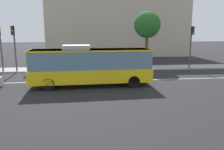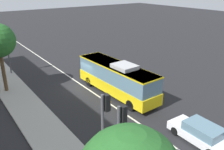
{
  "view_description": "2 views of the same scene",
  "coord_description": "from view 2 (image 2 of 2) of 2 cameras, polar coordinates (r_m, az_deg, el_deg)",
  "views": [
    {
      "loc": [
        -3.84,
        -20.02,
        4.54
      ],
      "look_at": [
        -1.93,
        -2.57,
        1.05
      ],
      "focal_mm": 35.1,
      "sensor_mm": 36.0,
      "label": 1
    },
    {
      "loc": [
        -21.27,
        11.47,
        10.66
      ],
      "look_at": [
        -1.94,
        -2.43,
        1.39
      ],
      "focal_mm": 38.47,
      "sensor_mm": 36.0,
      "label": 2
    }
  ],
  "objects": [
    {
      "name": "transit_bus",
      "position": [
        23.79,
        1.12,
        -0.56
      ],
      "size": [
        10.08,
        2.84,
        3.46
      ],
      "rotation": [
        0.0,
        0.0,
        0.03
      ],
      "color": "yellow",
      "rests_on": "ground_plane"
    },
    {
      "name": "traffic_light_mid_block",
      "position": [
        12.31,
        2.1,
        -13.94
      ],
      "size": [
        0.34,
        0.62,
        5.2
      ],
      "rotation": [
        0.0,
        0.0,
        -1.5
      ],
      "color": "#47474C",
      "rests_on": "ground_plane"
    },
    {
      "name": "sidewalk_kerb",
      "position": [
        24.26,
        -20.48,
        -6.06
      ],
      "size": [
        80.0,
        3.03,
        0.14
      ],
      "primitive_type": "cube",
      "color": "#9E9B93",
      "rests_on": "ground_plane"
    },
    {
      "name": "traffic_light_far_corner",
      "position": [
        13.34,
        -1.7,
        -10.88
      ],
      "size": [
        0.33,
        0.62,
        5.2
      ],
      "rotation": [
        0.0,
        0.0,
        -1.59
      ],
      "color": "#47474C",
      "rests_on": "ground_plane"
    },
    {
      "name": "traffic_light_near_corner",
      "position": [
        31.23,
        -23.4,
        6.39
      ],
      "size": [
        0.33,
        0.62,
        5.2
      ],
      "rotation": [
        0.0,
        0.0,
        -1.59
      ],
      "color": "#47474C",
      "rests_on": "ground_plane"
    },
    {
      "name": "lane_centre_line",
      "position": [
        26.41,
        -6.78,
        -2.67
      ],
      "size": [
        76.0,
        0.16,
        0.01
      ],
      "primitive_type": "cube",
      "color": "silver",
      "rests_on": "ground_plane"
    },
    {
      "name": "ground_plane",
      "position": [
        26.41,
        -6.78,
        -2.68
      ],
      "size": [
        160.0,
        160.0,
        0.0
      ],
      "primitive_type": "plane",
      "color": "black"
    },
    {
      "name": "sedan_white",
      "position": [
        18.44,
        20.33,
        -12.83
      ],
      "size": [
        4.54,
        1.91,
        1.46
      ],
      "rotation": [
        0.0,
        0.0,
        -0.03
      ],
      "color": "white",
      "rests_on": "ground_plane"
    }
  ]
}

